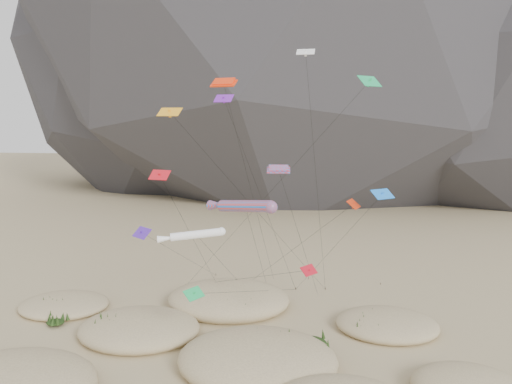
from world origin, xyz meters
TOP-DOWN VIEW (x-y plane):
  - ground at (0.00, 0.00)m, footprint 500.00×500.00m
  - dunes at (-1.88, 4.04)m, footprint 50.67×36.08m
  - dune_grass at (-0.44, 4.39)m, footprint 42.58×29.12m
  - kite_stakes at (1.74, 24.35)m, footprint 25.32×7.40m
  - rainbow_tube_kite at (0.23, 10.18)m, footprint 7.83×14.38m
  - white_tube_kite at (-3.79, 6.10)m, footprint 6.16×17.86m
  - orange_parafoil at (-2.76, 16.40)m, footprint 6.03×11.91m
  - multi_parafoil at (3.75, 10.99)m, footprint 5.20×11.85m
  - delta_kites at (2.46, 11.07)m, footprint 25.46×24.51m

SIDE VIEW (x-z plane):
  - ground at x=0.00m, z-range 0.00..0.00m
  - kite_stakes at x=1.74m, z-range 0.00..0.30m
  - dunes at x=-1.88m, z-range -1.08..2.50m
  - dune_grass at x=-0.44m, z-range 0.08..1.64m
  - white_tube_kite at x=-3.79m, z-range 5.15..16.73m
  - rainbow_tube_kite at x=0.23m, z-range 6.04..20.07m
  - multi_parafoil at x=3.75m, z-range 7.94..25.10m
  - delta_kites at x=2.46m, z-range 2.33..31.40m
  - orange_parafoil at x=-2.76m, z-range 12.24..38.30m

